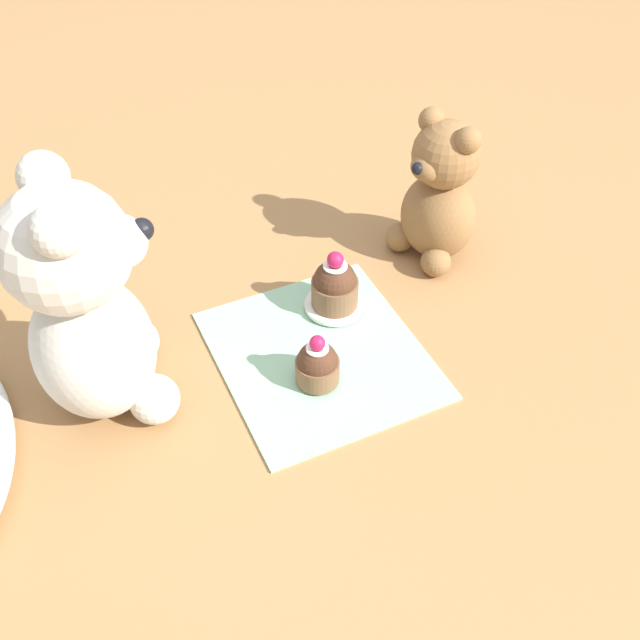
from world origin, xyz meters
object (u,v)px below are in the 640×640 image
teddy_bear_tan (439,196)px  cupcake_near_cream_bear (317,364)px  teddy_bear_cream (87,307)px  cupcake_near_tan_bear (335,285)px  saucer_plate (335,305)px

teddy_bear_tan → cupcake_near_cream_bear: size_ratio=3.02×
teddy_bear_cream → cupcake_near_tan_bear: 0.29m
teddy_bear_tan → cupcake_near_cream_bear: teddy_bear_tan is taller
cupcake_near_cream_bear → saucer_plate: cupcake_near_cream_bear is taller
teddy_bear_tan → cupcake_near_tan_bear: bearing=-88.7°
cupcake_near_tan_bear → teddy_bear_tan: bearing=-74.6°
cupcake_near_cream_bear → cupcake_near_tan_bear: size_ratio=0.84×
teddy_bear_cream → cupcake_near_cream_bear: bearing=-107.5°
teddy_bear_tan → saucer_plate: bearing=-88.7°
teddy_bear_cream → teddy_bear_tan: (0.07, -0.44, -0.04)m
saucer_plate → cupcake_near_cream_bear: bearing=145.0°
teddy_bear_tan → cupcake_near_cream_bear: (-0.14, 0.23, -0.06)m
cupcake_near_tan_bear → teddy_bear_cream: bearing=94.3°
cupcake_near_tan_bear → saucer_plate: bearing=90.0°
cupcake_near_cream_bear → cupcake_near_tan_bear: bearing=-35.0°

